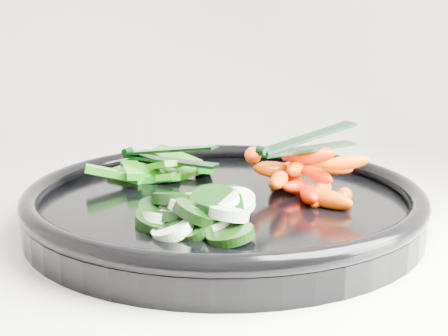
# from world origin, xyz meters

# --- Properties ---
(veggie_tray) EXTENTS (0.47, 0.47, 0.04)m
(veggie_tray) POSITION_xyz_m (-0.40, 1.63, 0.95)
(veggie_tray) COLOR black
(veggie_tray) RESTS_ON counter
(cucumber_pile) EXTENTS (0.12, 0.12, 0.04)m
(cucumber_pile) POSITION_xyz_m (-0.42, 1.56, 0.96)
(cucumber_pile) COLOR black
(cucumber_pile) RESTS_ON veggie_tray
(carrot_pile) EXTENTS (0.12, 0.16, 0.06)m
(carrot_pile) POSITION_xyz_m (-0.32, 1.66, 0.97)
(carrot_pile) COLOR #FF6200
(carrot_pile) RESTS_ON veggie_tray
(pepper_pile) EXTENTS (0.13, 0.12, 0.04)m
(pepper_pile) POSITION_xyz_m (-0.48, 1.70, 0.96)
(pepper_pile) COLOR #246B0A
(pepper_pile) RESTS_ON veggie_tray
(tong_carrot) EXTENTS (0.10, 0.08, 0.02)m
(tong_carrot) POSITION_xyz_m (-0.32, 1.66, 1.00)
(tong_carrot) COLOR black
(tong_carrot) RESTS_ON carrot_pile
(tong_pepper) EXTENTS (0.11, 0.06, 0.02)m
(tong_pepper) POSITION_xyz_m (-0.46, 1.70, 0.98)
(tong_pepper) COLOR black
(tong_pepper) RESTS_ON pepper_pile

